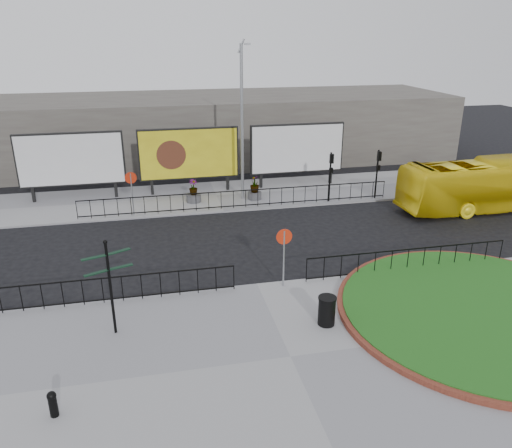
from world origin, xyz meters
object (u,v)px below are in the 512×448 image
object	(u,v)px
billboard_mid	(189,154)
planter_a	(194,193)
bollard	(53,403)
bus	(489,185)
lamp_post	(242,122)
fingerpost_sign	(109,278)
litter_bin	(327,311)
planter_c	(255,189)

from	to	relation	value
billboard_mid	planter_a	size ratio (longest dim) A/B	4.47
bollard	bus	distance (m)	25.32
lamp_post	fingerpost_sign	bearing A→B (deg)	-117.51
lamp_post	bollard	distance (m)	19.58
fingerpost_sign	bus	world-z (taller)	fingerpost_sign
billboard_mid	bus	bearing A→B (deg)	-21.68
fingerpost_sign	litter_bin	distance (m)	7.46
billboard_mid	lamp_post	world-z (taller)	lamp_post
planter_c	planter_a	bearing A→B (deg)	176.07
billboard_mid	litter_bin	size ratio (longest dim) A/B	5.81
bus	planter_c	distance (m)	13.61
lamp_post	planter_a	size ratio (longest dim) A/B	6.66
fingerpost_sign	planter_a	world-z (taller)	fingerpost_sign
billboard_mid	planter_a	distance (m)	2.78
fingerpost_sign	planter_c	world-z (taller)	fingerpost_sign
fingerpost_sign	bus	distance (m)	22.37
billboard_mid	litter_bin	world-z (taller)	billboard_mid
litter_bin	billboard_mid	bearing A→B (deg)	101.17
lamp_post	bollard	xyz separation A→B (m)	(-8.41, -17.16, -4.28)
billboard_mid	litter_bin	bearing A→B (deg)	-78.83
planter_a	bus	bearing A→B (deg)	-15.57
litter_bin	bus	size ratio (longest dim) A/B	0.10
lamp_post	bus	bearing A→B (deg)	-18.80
fingerpost_sign	planter_a	size ratio (longest dim) A/B	2.48
bollard	planter_a	distance (m)	17.99
planter_a	fingerpost_sign	bearing A→B (deg)	-106.53
planter_c	billboard_mid	bearing A→B (deg)	148.97
litter_bin	fingerpost_sign	bearing A→B (deg)	171.92
bollard	planter_c	size ratio (longest dim) A/B	0.53
bollard	litter_bin	distance (m)	9.06
bollard	bus	world-z (taller)	bus
fingerpost_sign	planter_a	bearing A→B (deg)	55.06
billboard_mid	lamp_post	size ratio (longest dim) A/B	0.67
billboard_mid	fingerpost_sign	bearing A→B (deg)	-104.50
bollard	planter_c	world-z (taller)	planter_c
lamp_post	fingerpost_sign	distance (m)	15.35
lamp_post	planter_a	xyz separation A→B (m)	(-3.01, -0.00, -4.19)
fingerpost_sign	planter_c	bearing A→B (deg)	41.32
lamp_post	bus	distance (m)	14.71
lamp_post	litter_bin	distance (m)	15.03
fingerpost_sign	bus	xyz separation A→B (m)	(20.55, 8.80, -0.71)
lamp_post	fingerpost_sign	size ratio (longest dim) A/B	2.68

